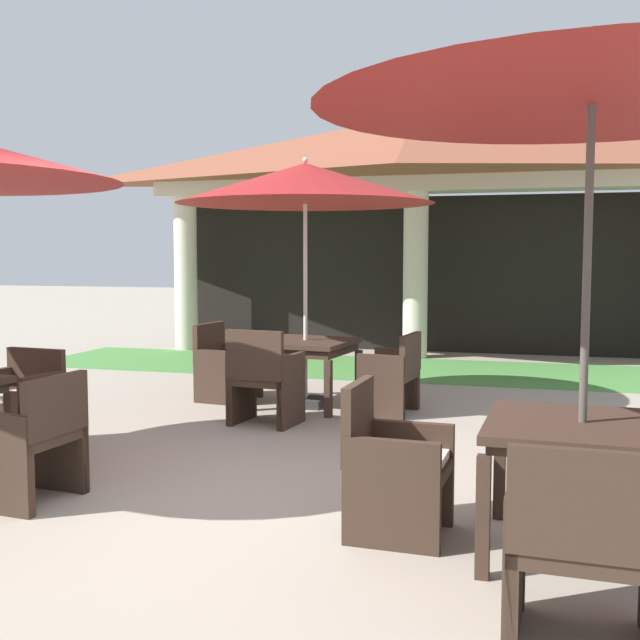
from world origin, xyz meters
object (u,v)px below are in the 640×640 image
patio_chair_mid_left_south (264,380)px  patio_chair_mid_right_west (393,468)px  patio_chair_mid_left_west (226,365)px  patio_chair_mid_right_south (583,549)px  patio_chair_near_foreground_north (20,402)px  patio_table_mid_right (582,439)px  patio_table_mid_left (305,349)px  patio_chair_near_foreground_east (32,440)px  patio_umbrella_mid_left (305,185)px  patio_umbrella_mid_right (593,75)px  patio_chair_mid_left_east (392,375)px

patio_chair_mid_left_south → patio_chair_mid_right_west: (1.72, -2.55, -0.04)m
patio_chair_mid_left_south → patio_chair_mid_right_west: size_ratio=1.04×
patio_chair_mid_left_west → patio_chair_mid_right_south: size_ratio=0.97×
patio_chair_near_foreground_north → patio_table_mid_right: size_ratio=0.79×
patio_table_mid_left → patio_chair_mid_left_south: patio_chair_mid_left_south is taller
patio_chair_near_foreground_east → patio_table_mid_left: (0.82, 3.59, 0.21)m
patio_chair_near_foreground_north → patio_umbrella_mid_left: 3.60m
patio_chair_near_foreground_east → patio_umbrella_mid_right: 4.07m
patio_chair_mid_left_west → patio_chair_mid_right_south: bearing=44.2°
patio_chair_near_foreground_east → patio_umbrella_mid_left: size_ratio=0.31×
patio_table_mid_left → patio_umbrella_mid_left: size_ratio=0.39×
patio_table_mid_right → patio_umbrella_mid_right: bearing=-3.6°
patio_table_mid_left → patio_chair_near_foreground_north: bearing=-125.9°
patio_umbrella_mid_right → patio_chair_mid_left_east: bearing=115.6°
patio_umbrella_mid_left → patio_chair_mid_right_south: bearing=-60.8°
patio_chair_mid_left_south → patio_umbrella_mid_right: size_ratio=0.32×
patio_chair_mid_left_east → patio_chair_mid_right_west: 3.47m
patio_chair_mid_right_south → patio_chair_near_foreground_north: bearing=156.1°
patio_table_mid_left → patio_chair_mid_right_west: size_ratio=1.21×
patio_table_mid_left → patio_chair_mid_right_west: 3.88m
patio_chair_mid_left_south → patio_chair_mid_left_west: (-0.86, 1.10, -0.04)m
patio_chair_mid_right_south → patio_chair_mid_right_west: bearing=135.0°
patio_chair_mid_left_south → patio_table_mid_left: bearing=90.0°
patio_umbrella_mid_left → patio_chair_mid_left_west: patio_umbrella_mid_left is taller
patio_chair_mid_left_south → patio_chair_mid_left_east: size_ratio=1.12×
patio_chair_near_foreground_east → patio_table_mid_right: (3.45, 0.01, 0.23)m
patio_table_mid_right → patio_chair_mid_right_west: size_ratio=1.18×
patio_chair_mid_left_east → patio_chair_mid_right_west: patio_chair_mid_right_west is taller
patio_chair_near_foreground_east → patio_table_mid_left: 3.69m
patio_table_mid_left → patio_table_mid_right: (2.63, -3.58, 0.03)m
patio_table_mid_right → patio_chair_mid_right_west: (-1.04, 0.05, -0.25)m
patio_table_mid_left → patio_umbrella_mid_right: size_ratio=0.37×
patio_umbrella_mid_left → patio_chair_mid_left_south: bearing=-97.2°
patio_chair_mid_left_south → patio_umbrella_mid_left: bearing=90.0°
patio_table_mid_left → patio_chair_mid_left_east: 1.01m
patio_chair_near_foreground_east → patio_table_mid_right: size_ratio=0.81×
patio_chair_mid_left_east → patio_table_mid_right: bearing=-147.1°
patio_chair_mid_left_east → patio_chair_mid_right_south: (1.61, -4.49, 0.02)m
patio_table_mid_right → patio_umbrella_mid_left: bearing=126.3°
patio_chair_mid_left_east → patio_umbrella_mid_right: size_ratio=0.28×
patio_chair_mid_left_west → patio_table_mid_right: patio_chair_mid_left_west is taller
patio_table_mid_right → patio_chair_mid_right_west: patio_chair_mid_right_west is taller
patio_chair_mid_left_west → patio_umbrella_mid_right: bearing=51.5°
patio_chair_mid_left_east → patio_table_mid_right: (1.66, -3.46, 0.25)m
patio_table_mid_left → patio_chair_mid_left_west: 1.02m
patio_chair_mid_left_west → patio_umbrella_mid_right: patio_umbrella_mid_right is taller
patio_chair_mid_right_south → patio_chair_mid_left_west: bearing=129.5°
patio_umbrella_mid_left → patio_chair_mid_right_west: bearing=-65.7°
patio_table_mid_right → patio_chair_mid_right_south: patio_chair_mid_right_south is taller
patio_chair_mid_left_south → patio_umbrella_mid_right: bearing=-36.1°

